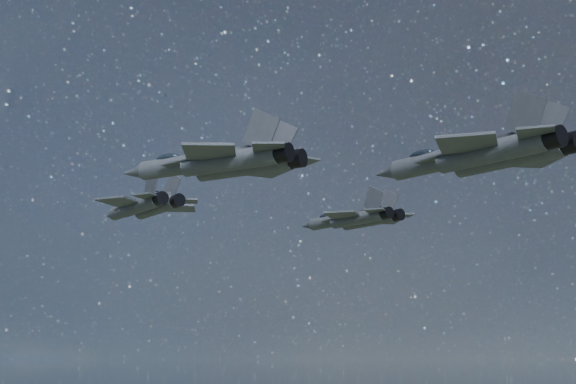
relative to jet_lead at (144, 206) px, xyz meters
The scene contains 4 objects.
jet_lead is the anchor object (origin of this frame).
jet_left 27.85m from the jet_lead, 65.63° to the left, with size 17.81×12.13×4.47m.
jet_right 21.08m from the jet_lead, 25.94° to the right, with size 19.30×13.54×4.87m.
jet_slot 38.70m from the jet_lead, ahead, with size 20.38×13.91×5.12m.
Camera 1 is at (46.36, -65.67, 126.89)m, focal length 50.00 mm.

